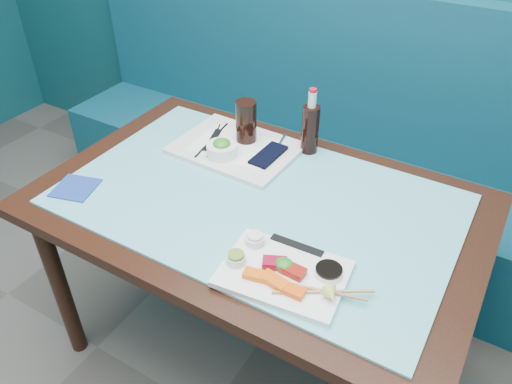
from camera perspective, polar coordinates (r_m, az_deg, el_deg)
The scene contains 34 objects.
booth_bench at distance 2.43m, azimuth 10.26°, elevation 2.48°, with size 3.00×0.56×1.17m.
dining_table at distance 1.64m, azimuth 0.14°, elevation -3.24°, with size 1.40×0.90×0.75m.
glass_top at distance 1.58m, azimuth 0.14°, elevation -0.82°, with size 1.22×0.76×0.01m, color #67C2CE.
sashimi_plate at distance 1.33m, azimuth 3.17°, elevation -9.28°, with size 0.32×0.23×0.02m, color white.
salmon_left at distance 1.30m, azimuth 0.06°, elevation -9.48°, with size 0.07×0.03×0.02m, color #F86109.
salmon_mid at distance 1.28m, azimuth 2.13°, elevation -10.13°, with size 0.07×0.04×0.02m, color #FF590A.
salmon_right at distance 1.27m, azimuth 4.03°, elevation -11.12°, with size 0.07×0.03×0.02m, color #FF4D0A.
tuna_left at distance 1.33m, azimuth 2.15°, elevation -8.12°, with size 0.06×0.04×0.02m, color maroon.
tuna_right at distance 1.31m, azimuth 4.28°, elevation -8.98°, with size 0.06×0.04×0.02m, color maroon.
seaweed_garnish at distance 1.32m, azimuth 3.22°, elevation -8.26°, with size 0.05×0.05×0.03m, color #267A1C.
ramekin_wasabi at distance 1.34m, azimuth -2.29°, elevation -7.67°, with size 0.05×0.05×0.02m, color white.
wasabi_fill at distance 1.32m, azimuth -2.31°, elevation -7.19°, with size 0.04×0.04×0.01m, color olive.
ramekin_ginger at distance 1.39m, azimuth -0.11°, elevation -5.51°, with size 0.05×0.05×0.02m, color white.
ginger_fill at distance 1.38m, azimuth -0.11°, elevation -5.02°, with size 0.04×0.04×0.01m, color white.
soy_dish at distance 1.32m, azimuth 8.31°, elevation -9.06°, with size 0.07×0.07×0.01m, color white.
soy_fill at distance 1.31m, azimuth 8.35°, elevation -8.74°, with size 0.07×0.07×0.01m, color black.
lemon_wedge at distance 1.25m, azimuth 8.55°, elevation -11.54°, with size 0.04×0.04×0.03m, color #E2EB6F.
chopstick_sleeve at distance 1.39m, azimuth 4.69°, elevation -6.06°, with size 0.15×0.02×0.00m, color black.
wooden_chopstick_a at distance 1.28m, azimuth 7.30°, elevation -11.06°, with size 0.01×0.01×0.24m, color #AC7651.
wooden_chopstick_b at distance 1.28m, azimuth 7.71°, elevation -11.21°, with size 0.01×0.01×0.26m, color tan.
serving_tray at distance 1.82m, azimuth -2.29°, elevation 5.05°, with size 0.43×0.32×0.02m, color white.
paper_placemat at distance 1.81m, azimuth -2.30°, elevation 5.28°, with size 0.30×0.21×0.00m, color white.
seaweed_bowl at distance 1.75m, azimuth -3.92°, elevation 4.84°, with size 0.11×0.11×0.04m, color white.
seaweed_salad at distance 1.74m, azimuth -3.95°, elevation 5.55°, with size 0.06×0.06×0.03m, color #308C20.
cola_glass at distance 1.81m, azimuth -1.14°, elevation 8.06°, with size 0.08×0.08×0.16m, color black.
navy_pouch at distance 1.75m, azimuth 1.43°, elevation 4.26°, with size 0.07×0.16×0.01m, color black.
fork at distance 1.83m, azimuth 2.90°, elevation 5.80°, with size 0.01×0.01×0.09m, color white.
black_chopstick_a at distance 1.85m, azimuth -5.06°, elevation 6.01°, with size 0.01×0.01×0.26m, color black.
black_chopstick_b at distance 1.85m, azimuth -4.86°, elevation 5.94°, with size 0.01×0.01×0.23m, color black.
tray_sleeve at distance 1.85m, azimuth -4.96°, elevation 5.95°, with size 0.03×0.16×0.00m, color black.
cola_bottle_body at distance 1.78m, azimuth 6.20°, elevation 7.12°, with size 0.06×0.06×0.18m, color black.
cola_bottle_neck at distance 1.73m, azimuth 6.46°, elevation 10.47°, with size 0.03×0.03×0.06m, color white.
cola_bottle_cap at distance 1.71m, azimuth 6.53°, elevation 11.47°, with size 0.03×0.03×0.01m, color red.
blue_napkin at distance 1.73m, azimuth -19.94°, elevation 0.45°, with size 0.13×0.13×0.01m, color navy.
Camera 1 is at (0.64, 0.37, 1.72)m, focal length 35.00 mm.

